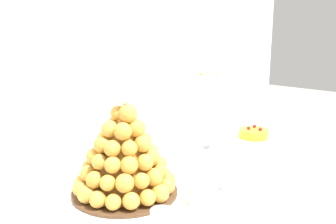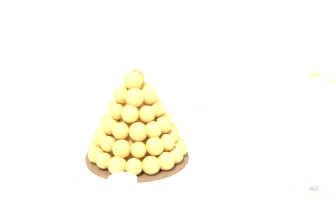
# 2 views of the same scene
# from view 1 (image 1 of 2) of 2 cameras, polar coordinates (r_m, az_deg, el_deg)

# --- Properties ---
(backdrop_wall) EXTENTS (4.80, 0.10, 2.50)m
(backdrop_wall) POSITION_cam_1_polar(r_m,az_deg,el_deg) (1.76, -22.15, 13.23)
(backdrop_wall) COLOR silver
(backdrop_wall) RESTS_ON ground_plane
(buffet_table) EXTENTS (1.35, 0.91, 0.80)m
(buffet_table) POSITION_cam_1_polar(r_m,az_deg,el_deg) (1.18, 4.07, -13.96)
(buffet_table) COLOR brown
(buffet_table) RESTS_ON ground_plane
(serving_tray) EXTENTS (0.56, 0.44, 0.02)m
(serving_tray) POSITION_cam_1_polar(r_m,az_deg,el_deg) (0.95, -3.26, -13.30)
(serving_tray) COLOR white
(serving_tray) RESTS_ON buffet_table
(croquembouche) EXTENTS (0.26, 0.26, 0.27)m
(croquembouche) POSITION_cam_1_polar(r_m,az_deg,el_deg) (0.96, -6.44, -6.34)
(croquembouche) COLOR #4C331E
(croquembouche) RESTS_ON serving_tray
(dessert_cup_mid_left) EXTENTS (0.05, 0.05, 0.05)m
(dessert_cup_mid_left) POSITION_cam_1_polar(r_m,az_deg,el_deg) (0.82, -0.83, -15.89)
(dessert_cup_mid_left) COLOR silver
(dessert_cup_mid_left) RESTS_ON serving_tray
(dessert_cup_centre) EXTENTS (0.06, 0.06, 0.05)m
(dessert_cup_centre) POSITION_cam_1_polar(r_m,az_deg,el_deg) (0.94, 4.90, -12.21)
(dessert_cup_centre) COLOR silver
(dessert_cup_centre) RESTS_ON serving_tray
(dessert_cup_mid_right) EXTENTS (0.05, 0.05, 0.06)m
(dessert_cup_mid_right) POSITION_cam_1_polar(r_m,az_deg,el_deg) (1.03, 9.01, -9.49)
(dessert_cup_mid_right) COLOR silver
(dessert_cup_mid_right) RESTS_ON serving_tray
(macaron_goblet) EXTENTS (0.15, 0.15, 0.28)m
(macaron_goblet) POSITION_cam_1_polar(r_m,az_deg,el_deg) (1.29, 5.67, 1.21)
(macaron_goblet) COLOR white
(macaron_goblet) RESTS_ON buffet_table
(fruit_tart_plate) EXTENTS (0.19, 0.19, 0.05)m
(fruit_tart_plate) POSITION_cam_1_polar(r_m,az_deg,el_deg) (1.47, 12.48, -3.38)
(fruit_tart_plate) COLOR white
(fruit_tart_plate) RESTS_ON buffet_table
(wine_glass) EXTENTS (0.07, 0.07, 0.15)m
(wine_glass) POSITION_cam_1_polar(r_m,az_deg,el_deg) (1.19, -11.79, -2.62)
(wine_glass) COLOR silver
(wine_glass) RESTS_ON buffet_table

